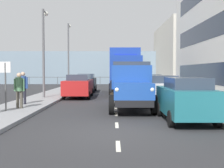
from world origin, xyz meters
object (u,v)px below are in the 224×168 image
(car_grey_kerbside_2, at_px, (150,85))
(car_red_oppositeside_0, at_px, (79,86))
(car_teal_kerbside_near, at_px, (186,99))
(lamp_post_promenade, at_px, (44,45))
(pedestrian_strolling, at_px, (23,85))
(lamp_post_far, at_px, (69,50))
(lorry_cargo_blue, at_px, (124,70))
(pedestrian_couple_b, at_px, (19,87))
(truck_vintage_blue, at_px, (131,87))
(car_white_kerbside_1, at_px, (161,89))
(car_black_oppositeside_1, at_px, (86,83))
(street_sign, at_px, (5,77))

(car_grey_kerbside_2, bearing_deg, car_red_oppositeside_0, 10.83)
(car_teal_kerbside_near, bearing_deg, lamp_post_promenade, -49.08)
(pedestrian_strolling, height_order, lamp_post_far, lamp_post_far)
(lorry_cargo_blue, xyz_separation_m, car_red_oppositeside_0, (3.52, 3.69, -1.18))
(lorry_cargo_blue, distance_m, pedestrian_strolling, 10.97)
(car_grey_kerbside_2, xyz_separation_m, pedestrian_couple_b, (7.43, 8.31, 0.28))
(car_teal_kerbside_near, relative_size, pedestrian_couple_b, 2.28)
(truck_vintage_blue, distance_m, car_red_oppositeside_0, 7.78)
(pedestrian_strolling, distance_m, lamp_post_promenade, 5.00)
(car_white_kerbside_1, distance_m, lamp_post_far, 15.80)
(lorry_cargo_blue, bearing_deg, car_white_kerbside_1, 103.34)
(car_black_oppositeside_1, bearing_deg, lorry_cargo_blue, 148.99)
(car_teal_kerbside_near, distance_m, pedestrian_couple_b, 7.94)
(lorry_cargo_blue, height_order, car_teal_kerbside_near, lorry_cargo_blue)
(car_black_oppositeside_1, xyz_separation_m, lamp_post_far, (2.18, -3.43, 3.31))
(car_white_kerbside_1, relative_size, pedestrian_strolling, 2.45)
(pedestrian_strolling, distance_m, lamp_post_far, 15.04)
(car_black_oppositeside_1, relative_size, pedestrian_strolling, 2.26)
(lamp_post_promenade, bearing_deg, pedestrian_couple_b, 92.17)
(car_grey_kerbside_2, bearing_deg, pedestrian_couple_b, 48.22)
(car_grey_kerbside_2, distance_m, pedestrian_strolling, 10.18)
(car_teal_kerbside_near, distance_m, lamp_post_promenade, 12.04)
(car_black_oppositeside_1, xyz_separation_m, pedestrian_couple_b, (2.03, 13.09, 0.28))
(lamp_post_far, relative_size, street_sign, 3.04)
(truck_vintage_blue, bearing_deg, car_white_kerbside_1, -125.45)
(car_grey_kerbside_2, relative_size, street_sign, 1.92)
(car_black_oppositeside_1, bearing_deg, car_teal_kerbside_near, 108.77)
(truck_vintage_blue, bearing_deg, lorry_cargo_blue, -90.34)
(lamp_post_far, xyz_separation_m, street_sign, (0.16, 17.47, -2.52))
(car_teal_kerbside_near, height_order, street_sign, street_sign)
(car_teal_kerbside_near, bearing_deg, pedestrian_strolling, -30.32)
(pedestrian_couple_b, xyz_separation_m, pedestrian_strolling, (0.37, -1.77, 0.03))
(lorry_cargo_blue, relative_size, street_sign, 3.65)
(street_sign, bearing_deg, lamp_post_far, -90.52)
(lorry_cargo_blue, distance_m, car_black_oppositeside_1, 4.27)
(car_white_kerbside_1, height_order, car_red_oppositeside_0, same)
(lorry_cargo_blue, relative_size, lamp_post_far, 1.20)
(car_teal_kerbside_near, relative_size, car_red_oppositeside_0, 0.85)
(truck_vintage_blue, xyz_separation_m, street_sign, (5.79, 1.27, 0.50))
(car_teal_kerbside_near, height_order, car_red_oppositeside_0, same)
(pedestrian_couple_b, relative_size, street_sign, 0.77)
(car_white_kerbside_1, xyz_separation_m, car_grey_kerbside_2, (0.00, -5.27, -0.00))
(lorry_cargo_blue, bearing_deg, car_black_oppositeside_1, -31.01)
(truck_vintage_blue, relative_size, lorry_cargo_blue, 0.69)
(car_white_kerbside_1, distance_m, pedestrian_couple_b, 8.03)
(lamp_post_promenade, bearing_deg, lorry_cargo_blue, -139.51)
(lorry_cargo_blue, relative_size, car_grey_kerbside_2, 1.89)
(car_grey_kerbside_2, height_order, pedestrian_couple_b, pedestrian_couple_b)
(lamp_post_promenade, height_order, street_sign, lamp_post_promenade)
(lorry_cargo_blue, relative_size, car_white_kerbside_1, 1.88)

